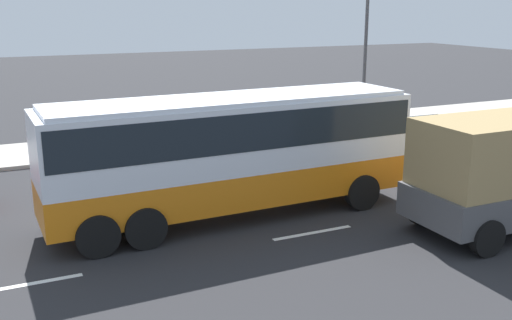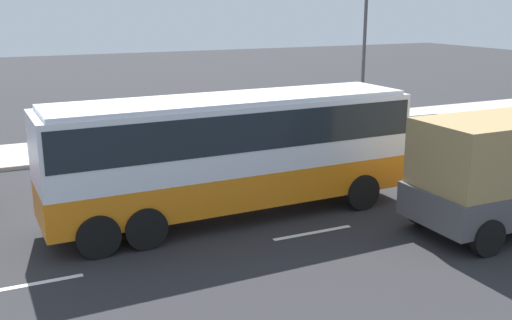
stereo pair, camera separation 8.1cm
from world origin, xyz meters
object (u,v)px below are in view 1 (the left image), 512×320
at_px(coach_bus, 232,144).
at_px(street_lamp, 370,45).
at_px(car_yellow_taxi, 426,136).
at_px(pedestrian_near_curb, 288,109).

bearing_deg(coach_bus, street_lamp, 36.91).
bearing_deg(car_yellow_taxi, coach_bus, -159.93).
bearing_deg(pedestrian_near_curb, coach_bus, 157.81).
height_order(coach_bus, car_yellow_taxi, coach_bus).
relative_size(coach_bus, street_lamp, 1.54).
height_order(pedestrian_near_curb, street_lamp, street_lamp).
distance_m(car_yellow_taxi, pedestrian_near_curb, 7.10).
bearing_deg(coach_bus, pedestrian_near_curb, 53.03).
bearing_deg(car_yellow_taxi, street_lamp, 86.08).
bearing_deg(street_lamp, coach_bus, -141.66).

